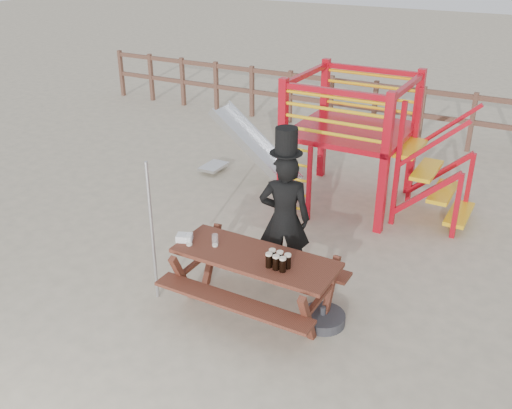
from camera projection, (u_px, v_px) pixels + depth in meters
name	position (u px, v px, depth m)	size (l,w,h in m)	color
ground	(220.00, 311.00, 6.67)	(60.00, 60.00, 0.00)	#C4B599
back_fence	(398.00, 106.00, 11.88)	(15.09, 0.09, 1.20)	brown
playground_fort	(346.00, 138.00, 8.98)	(4.71, 1.84, 2.10)	#B80C1A
picnic_table	(255.00, 276.00, 6.51)	(1.88, 1.30, 0.73)	brown
man_with_hat	(285.00, 216.00, 6.89)	(0.73, 0.61, 2.02)	black
metal_pole	(152.00, 233.00, 6.56)	(0.04, 0.04, 1.76)	#B2B2B7
parasol_base	(323.00, 318.00, 6.44)	(0.51, 0.51, 0.22)	#333237
paper_bag	(184.00, 238.00, 6.69)	(0.18, 0.14, 0.08)	white
stout_pints	(278.00, 260.00, 6.13)	(0.27, 0.17, 0.17)	black
empty_glasses	(202.00, 240.00, 6.57)	(0.35, 0.20, 0.15)	silver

